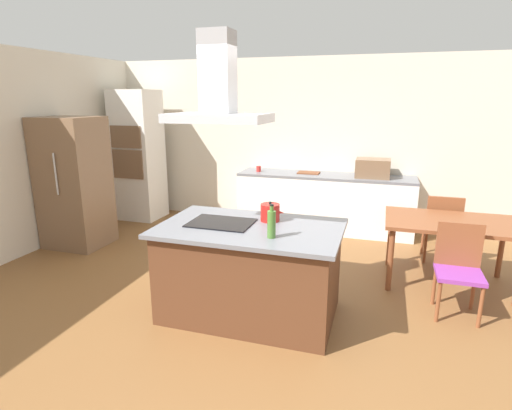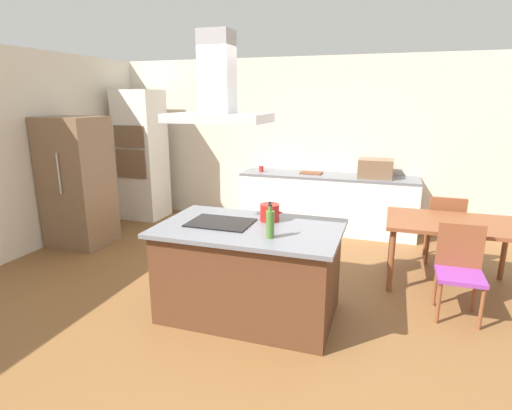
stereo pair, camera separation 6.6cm
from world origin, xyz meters
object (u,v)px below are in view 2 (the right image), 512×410
Objects in this scene: cutting_board at (311,173)px; cooktop at (221,223)px; tea_kettle at (270,213)px; chair_facing_island at (460,265)px; olive_oil_bottle at (270,224)px; wall_oven_stack at (142,155)px; chair_facing_back_wall at (445,225)px; countertop_microwave at (376,168)px; coffee_mug_red at (261,169)px; refrigerator at (77,182)px; range_hood at (218,94)px; dining_table at (453,229)px.

cooktop is at bearing -96.11° from cutting_board.
tea_kettle is 0.27× the size of chair_facing_island.
wall_oven_stack is (-3.18, 2.90, 0.07)m from olive_oil_bottle.
cutting_board is 0.38× the size of chair_facing_back_wall.
countertop_microwave is 0.99m from cutting_board.
olive_oil_bottle reaches higher than tea_kettle.
coffee_mug_red is 2.13m from wall_oven_stack.
coffee_mug_red is 0.04× the size of wall_oven_stack.
chair_facing_island is (2.21, 0.64, -0.40)m from cooktop.
cutting_board is 0.38× the size of chair_facing_island.
range_hood is at bearing -23.03° from refrigerator.
wall_oven_stack is at bearing -174.64° from coffee_mug_red.
cutting_board is at bearing 30.79° from refrigerator.
chair_facing_back_wall is (0.00, 0.67, -0.16)m from dining_table.
cutting_board is (-0.26, 3.18, -0.12)m from olive_oil_bottle.
wall_oven_stack is at bearing 164.46° from dining_table.
cooktop is 2.89m from coffee_mug_red.
refrigerator is at bearing -142.16° from coffee_mug_red.
range_hood is (-2.21, -1.97, 1.59)m from chair_facing_back_wall.
chair_facing_back_wall is (1.90, -0.96, -0.40)m from cutting_board.
wall_oven_stack is 1.57× the size of dining_table.
chair_facing_island is (4.90, -0.50, -0.40)m from refrigerator.
wall_oven_stack reaches higher than tea_kettle.
refrigerator is 2.02× the size of range_hood.
countertop_microwave is 0.56× the size of chair_facing_island.
coffee_mug_red reaches higher than chair_facing_back_wall.
wall_oven_stack is (-2.61, 2.65, 0.20)m from cooktop.
range_hood is (0.00, 0.00, 1.20)m from cooktop.
countertop_microwave is 1.47× the size of cutting_board.
cutting_board is 0.38× the size of range_hood.
tea_kettle is 0.13× the size of refrigerator.
cutting_board is 2.17m from chair_facing_back_wall.
refrigerator is at bearing -170.41° from chair_facing_back_wall.
cooktop is 2.34m from chair_facing_island.
refrigerator reaches higher than cooktop.
coffee_mug_red is 0.05× the size of refrigerator.
cooktop is at bearing -114.22° from countertop_microwave.
cutting_board is at bearing 153.21° from chair_facing_back_wall.
coffee_mug_red is 0.81m from cutting_board.
tea_kettle is at bearing -135.63° from chair_facing_back_wall.
dining_table is (1.79, 1.08, -0.32)m from tea_kettle.
range_hood reaches higher than cutting_board.
dining_table is (2.71, -1.54, -0.28)m from coffee_mug_red.
cutting_board is (0.31, 2.93, 0.00)m from cooktop.
chair_facing_island is at bearing 13.17° from tea_kettle.
countertop_microwave is (0.87, 2.66, 0.06)m from tea_kettle.
cooktop is 1.76× the size of cutting_board.
coffee_mug_red is at bearing 109.36° from tea_kettle.
chair_facing_back_wall is at bearing -7.98° from wall_oven_stack.
tea_kettle is 1.22m from range_hood.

